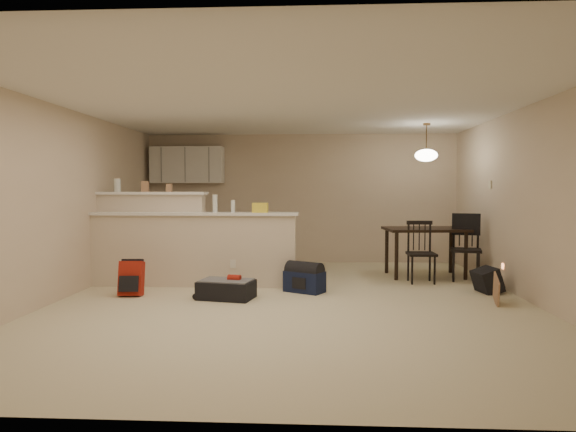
# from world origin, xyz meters

# --- Properties ---
(room) EXTENTS (7.00, 7.02, 2.50)m
(room) POSITION_xyz_m (0.00, 0.00, 1.25)
(room) COLOR beige
(room) RESTS_ON ground
(breakfast_bar) EXTENTS (3.08, 0.58, 1.39)m
(breakfast_bar) POSITION_xyz_m (-1.76, 0.98, 0.61)
(breakfast_bar) COLOR beige
(breakfast_bar) RESTS_ON ground
(upper_cabinets) EXTENTS (1.40, 0.34, 0.70)m
(upper_cabinets) POSITION_xyz_m (-2.20, 3.32, 1.90)
(upper_cabinets) COLOR white
(upper_cabinets) RESTS_ON room
(kitchen_counter) EXTENTS (1.80, 0.60, 0.90)m
(kitchen_counter) POSITION_xyz_m (-2.00, 3.19, 0.45)
(kitchen_counter) COLOR white
(kitchen_counter) RESTS_ON ground
(thermostat) EXTENTS (0.02, 0.12, 0.12)m
(thermostat) POSITION_xyz_m (2.98, 1.55, 1.50)
(thermostat) COLOR beige
(thermostat) RESTS_ON room
(jar) EXTENTS (0.10, 0.10, 0.20)m
(jar) POSITION_xyz_m (-2.73, 1.12, 1.49)
(jar) COLOR silver
(jar) RESTS_ON breakfast_bar
(cereal_box) EXTENTS (0.10, 0.07, 0.16)m
(cereal_box) POSITION_xyz_m (-2.30, 1.12, 1.47)
(cereal_box) COLOR #A77A56
(cereal_box) RESTS_ON breakfast_bar
(small_box) EXTENTS (0.08, 0.06, 0.12)m
(small_box) POSITION_xyz_m (-1.93, 1.12, 1.45)
(small_box) COLOR #A77A56
(small_box) RESTS_ON breakfast_bar
(bottle_a) EXTENTS (0.07, 0.07, 0.26)m
(bottle_a) POSITION_xyz_m (-1.18, 0.90, 1.22)
(bottle_a) COLOR silver
(bottle_a) RESTS_ON breakfast_bar
(bottle_b) EXTENTS (0.06, 0.06, 0.18)m
(bottle_b) POSITION_xyz_m (-0.92, 0.90, 1.18)
(bottle_b) COLOR silver
(bottle_b) RESTS_ON breakfast_bar
(bag_lump) EXTENTS (0.22, 0.18, 0.14)m
(bag_lump) POSITION_xyz_m (-0.52, 0.90, 1.16)
(bag_lump) COLOR #A77A56
(bag_lump) RESTS_ON breakfast_bar
(dining_table) EXTENTS (1.34, 0.96, 0.80)m
(dining_table) POSITION_xyz_m (2.08, 1.92, 0.70)
(dining_table) COLOR black
(dining_table) RESTS_ON ground
(pendant_lamp) EXTENTS (0.36, 0.36, 0.62)m
(pendant_lamp) POSITION_xyz_m (2.08, 1.92, 1.99)
(pendant_lamp) COLOR brown
(pendant_lamp) RESTS_ON room
(dining_chair_near) EXTENTS (0.42, 0.40, 0.94)m
(dining_chair_near) POSITION_xyz_m (1.91, 1.33, 0.47)
(dining_chair_near) COLOR black
(dining_chair_near) RESTS_ON ground
(dining_chair_far) EXTENTS (0.54, 0.52, 1.02)m
(dining_chair_far) POSITION_xyz_m (2.64, 1.54, 0.51)
(dining_chair_far) COLOR black
(dining_chair_far) RESTS_ON ground
(suitcase) EXTENTS (0.77, 0.58, 0.23)m
(suitcase) POSITION_xyz_m (-0.87, 0.04, 0.12)
(suitcase) COLOR black
(suitcase) RESTS_ON ground
(red_backpack) EXTENTS (0.32, 0.21, 0.46)m
(red_backpack) POSITION_xyz_m (-2.18, 0.16, 0.23)
(red_backpack) COLOR #A41F12
(red_backpack) RESTS_ON ground
(navy_duffel) EXTENTS (0.61, 0.52, 0.29)m
(navy_duffel) POSITION_xyz_m (0.14, 0.52, 0.15)
(navy_duffel) COLOR #111936
(navy_duffel) RESTS_ON ground
(black_daypack) EXTENTS (0.33, 0.41, 0.33)m
(black_daypack) POSITION_xyz_m (2.66, 0.61, 0.16)
(black_daypack) COLOR black
(black_daypack) RESTS_ON ground
(cardboard_sheet) EXTENTS (0.11, 0.44, 0.34)m
(cardboard_sheet) POSITION_xyz_m (2.54, -0.09, 0.17)
(cardboard_sheet) COLOR #A77A56
(cardboard_sheet) RESTS_ON ground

